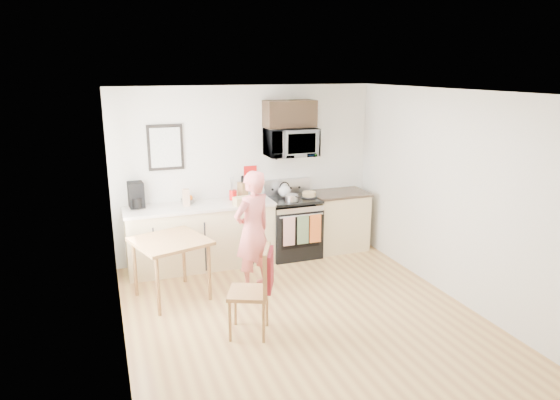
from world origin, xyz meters
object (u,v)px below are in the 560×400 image
object	(u,v)px
range	(293,228)
dining_table	(170,246)
person	(253,231)
microwave	(291,142)
cake	(309,195)
chair	(262,279)

from	to	relation	value
range	dining_table	distance (m)	2.19
person	microwave	bearing A→B (deg)	-155.79
dining_table	cake	bearing A→B (deg)	20.53
microwave	cake	world-z (taller)	microwave
chair	cake	distance (m)	2.56
person	dining_table	xyz separation A→B (m)	(-1.05, 0.06, -0.10)
range	dining_table	bearing A→B (deg)	-155.90
range	microwave	xyz separation A→B (m)	(-0.00, 0.10, 1.32)
range	chair	bearing A→B (deg)	-119.26
microwave	cake	distance (m)	0.85
microwave	person	bearing A→B (deg)	-131.48
range	chair	size ratio (longest dim) A/B	1.16
microwave	cake	size ratio (longest dim) A/B	3.05
microwave	dining_table	distance (m)	2.46
microwave	dining_table	bearing A→B (deg)	-153.44
dining_table	cake	xyz separation A→B (m)	(2.23, 0.84, 0.27)
dining_table	chair	xyz separation A→B (m)	(0.79, -1.25, -0.04)
range	chair	distance (m)	2.46
range	cake	bearing A→B (deg)	-12.01
range	person	xyz separation A→B (m)	(-0.93, -0.95, 0.36)
dining_table	chair	world-z (taller)	chair
microwave	chair	bearing A→B (deg)	-118.11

